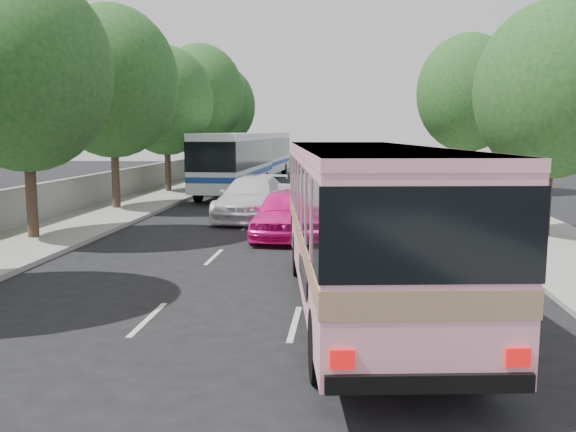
# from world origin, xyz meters

# --- Properties ---
(ground) EXTENTS (120.00, 120.00, 0.00)m
(ground) POSITION_xyz_m (0.00, 0.00, 0.00)
(ground) COLOR black
(ground) RESTS_ON ground
(sidewalk_left) EXTENTS (4.00, 90.00, 0.15)m
(sidewalk_left) POSITION_xyz_m (-8.50, 20.00, 0.07)
(sidewalk_left) COLOR #9E998E
(sidewalk_left) RESTS_ON ground
(sidewalk_right) EXTENTS (4.00, 90.00, 0.12)m
(sidewalk_right) POSITION_xyz_m (8.50, 20.00, 0.06)
(sidewalk_right) COLOR #9E998E
(sidewalk_right) RESTS_ON ground
(low_wall) EXTENTS (0.30, 90.00, 1.50)m
(low_wall) POSITION_xyz_m (-10.30, 20.00, 0.90)
(low_wall) COLOR #9E998E
(low_wall) RESTS_ON sidewalk_left
(tree_left_b) EXTENTS (5.70, 5.70, 8.88)m
(tree_left_b) POSITION_xyz_m (-8.42, 5.94, 5.82)
(tree_left_b) COLOR #38281E
(tree_left_b) RESTS_ON ground
(tree_left_c) EXTENTS (6.00, 6.00, 9.35)m
(tree_left_c) POSITION_xyz_m (-8.62, 13.94, 6.12)
(tree_left_c) COLOR #38281E
(tree_left_c) RESTS_ON ground
(tree_left_d) EXTENTS (5.52, 5.52, 8.60)m
(tree_left_d) POSITION_xyz_m (-8.52, 21.94, 5.63)
(tree_left_d) COLOR #38281E
(tree_left_d) RESTS_ON ground
(tree_left_e) EXTENTS (6.30, 6.30, 9.82)m
(tree_left_e) POSITION_xyz_m (-8.42, 29.94, 6.43)
(tree_left_e) COLOR #38281E
(tree_left_e) RESTS_ON ground
(tree_left_f) EXTENTS (5.88, 5.88, 9.16)m
(tree_left_f) POSITION_xyz_m (-8.62, 37.94, 6.00)
(tree_left_f) COLOR #38281E
(tree_left_f) RESTS_ON ground
(tree_right_near) EXTENTS (5.10, 5.10, 7.95)m
(tree_right_near) POSITION_xyz_m (8.78, 7.94, 5.20)
(tree_right_near) COLOR #38281E
(tree_right_near) RESTS_ON ground
(tree_right_far) EXTENTS (6.00, 6.00, 9.35)m
(tree_right_far) POSITION_xyz_m (9.08, 23.94, 6.12)
(tree_right_far) COLOR #38281E
(tree_right_far) RESTS_ON ground
(pink_bus) EXTENTS (3.97, 10.79, 3.36)m
(pink_bus) POSITION_xyz_m (2.32, -0.97, 2.09)
(pink_bus) COLOR #FBA2B8
(pink_bus) RESTS_ON ground
(pink_taxi) EXTENTS (2.22, 5.02, 1.68)m
(pink_taxi) POSITION_xyz_m (-0.13, 7.59, 0.84)
(pink_taxi) COLOR #FF1698
(pink_taxi) RESTS_ON ground
(white_pickup) EXTENTS (2.82, 6.14, 1.74)m
(white_pickup) POSITION_xyz_m (-2.00, 12.02, 0.87)
(white_pickup) COLOR silver
(white_pickup) RESTS_ON ground
(tour_coach_front) EXTENTS (2.89, 11.96, 3.56)m
(tour_coach_front) POSITION_xyz_m (-4.50, 21.79, 2.14)
(tour_coach_front) COLOR silver
(tour_coach_front) RESTS_ON ground
(tour_coach_rear) EXTENTS (3.05, 11.86, 3.52)m
(tour_coach_rear) POSITION_xyz_m (-4.50, 33.61, 2.12)
(tour_coach_rear) COLOR white
(tour_coach_rear) RESTS_ON ground
(taxi_roof_sign) EXTENTS (0.56, 0.21, 0.18)m
(taxi_roof_sign) POSITION_xyz_m (-0.13, 7.59, 1.77)
(taxi_roof_sign) COLOR silver
(taxi_roof_sign) RESTS_ON pink_taxi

